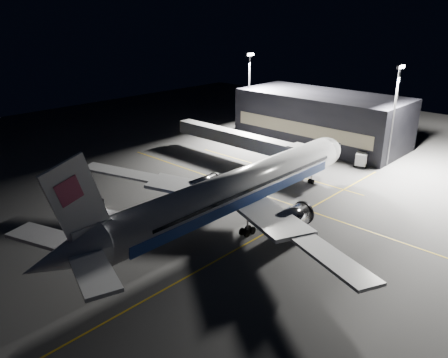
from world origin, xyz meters
name	(u,v)px	position (x,y,z in m)	size (l,w,h in m)	color
ground	(239,219)	(0.00, 0.00, 0.00)	(200.00, 200.00, 0.00)	#4C4C4F
guide_line_main	(277,200)	(10.00, 0.00, 0.01)	(0.25, 80.00, 0.01)	gold
guide_line_cross	(269,231)	(0.00, -6.00, 0.01)	(70.00, 0.25, 0.01)	gold
guide_line_side	(273,169)	(22.00, 10.00, 0.01)	(0.25, 40.00, 0.01)	gold
airliner	(235,190)	(-1.08, 0.00, 5.16)	(61.48, 54.22, 16.64)	silver
terminal	(321,118)	(45.98, 14.00, 6.00)	(18.12, 40.00, 12.00)	black
jet_bridge	(244,140)	(22.00, 18.06, 4.58)	(3.60, 34.40, 6.30)	#B2B2B7
floodlight_mast_north	(249,87)	(40.00, 31.99, 12.37)	(2.40, 0.68, 20.70)	#59595E
floodlight_mast_south	(395,107)	(40.00, -6.01, 12.37)	(2.40, 0.67, 20.70)	#59595E
service_truck	(362,158)	(37.06, -1.82, 1.55)	(6.07, 4.01, 2.90)	silver
baggage_tug	(96,202)	(-12.65, 20.43, 0.72)	(2.24, 1.85, 1.55)	black
safety_cone_a	(210,191)	(4.46, 10.77, 0.27)	(0.36, 0.36, 0.55)	#DE4309
safety_cone_b	(245,198)	(6.00, 4.00, 0.34)	(0.46, 0.46, 0.69)	#DE4309
safety_cone_c	(198,193)	(2.24, 11.51, 0.27)	(0.37, 0.37, 0.55)	#DE4309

